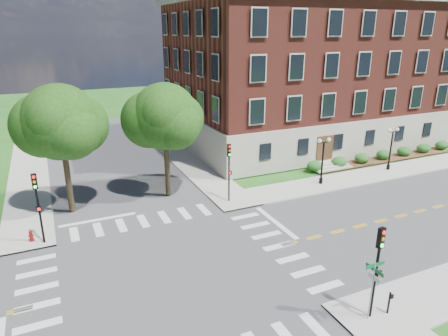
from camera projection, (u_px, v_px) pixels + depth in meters
name	position (u px, v px, depth m)	size (l,w,h in m)	color
ground	(173.00, 273.00, 23.16)	(160.00, 160.00, 0.00)	#1D5417
road_ew	(173.00, 272.00, 23.15)	(90.00, 12.00, 0.01)	#3D3D3F
road_ns	(173.00, 272.00, 23.15)	(12.00, 90.00, 0.01)	#3D3D3F
sidewalk_ne	(268.00, 162.00, 42.37)	(34.00, 34.00, 0.12)	#9E9B93
crosswalk_east	(279.00, 246.00, 25.97)	(2.20, 10.20, 0.02)	silver
stop_bar_east	(276.00, 222.00, 29.17)	(0.40, 5.50, 0.00)	silver
main_building	(304.00, 73.00, 48.71)	(30.60, 22.40, 16.50)	#A8A294
shrub_row	(383.00, 161.00, 42.99)	(18.00, 2.00, 1.30)	#1B521B
tree_c	(60.00, 122.00, 28.54)	(5.51, 5.51, 9.72)	#332719
tree_d	(165.00, 117.00, 31.63)	(5.37, 5.37, 9.39)	#332719
traffic_signal_se	(378.00, 262.00, 18.45)	(0.35, 0.40, 4.80)	black
traffic_signal_ne	(229.00, 165.00, 31.58)	(0.38, 0.46, 4.80)	black
traffic_signal_nw	(37.00, 200.00, 25.19)	(0.33, 0.37, 4.80)	black
twin_lamp_west	(323.00, 158.00, 35.50)	(1.36, 0.36, 4.23)	black
twin_lamp_east	(391.00, 146.00, 39.13)	(1.36, 0.36, 4.23)	black
street_sign_pole	(373.00, 280.00, 18.57)	(1.10, 1.10, 3.10)	gray
push_button_post	(389.00, 302.00, 19.43)	(0.14, 0.21, 1.20)	black
fire_hydrant	(31.00, 236.00, 26.29)	(0.35, 0.35, 0.75)	maroon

